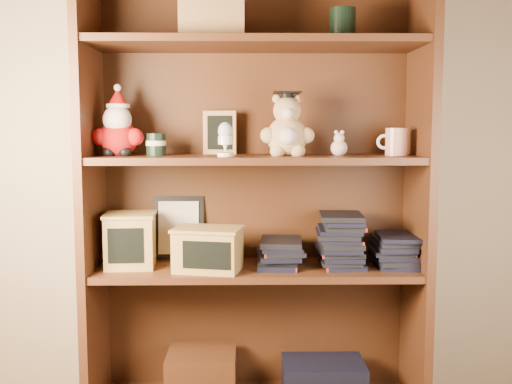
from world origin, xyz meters
The scene contains 16 objects.
bookcase centered at (0.11, 1.36, 0.78)m, with size 1.20×0.35×1.60m.
shelf_lower centered at (0.11, 1.30, 0.54)m, with size 1.14×0.33×0.02m.
shelf_upper centered at (0.11, 1.30, 0.94)m, with size 1.14×0.33×0.02m.
santa_plush centered at (-0.37, 1.30, 1.04)m, with size 0.18×0.13×0.26m.
teachers_tin centered at (-0.24, 1.30, 0.99)m, with size 0.07×0.07×0.08m.
chalkboard_plaque centered at (-0.02, 1.42, 1.03)m, with size 0.13×0.08×0.16m.
egg_cup centered at (0.00, 1.23, 1.01)m, with size 0.06×0.06×0.12m.
grad_teddy_bear centered at (0.22, 1.30, 1.04)m, with size 0.19×0.16×0.23m.
pink_figurine centered at (0.40, 1.30, 0.98)m, with size 0.06×0.06×0.09m.
teacher_mug centered at (0.61, 1.30, 1.00)m, with size 0.11×0.08×0.10m.
certificate_frame centered at (-0.18, 1.44, 0.67)m, with size 0.19×0.05×0.24m.
treats_box centered at (-0.34, 1.30, 0.65)m, with size 0.19×0.19×0.19m.
pencils_box centered at (-0.06, 1.24, 0.63)m, with size 0.26×0.21×0.15m.
book_stack_left centered at (0.19, 1.30, 0.60)m, with size 0.14×0.20×0.10m.
book_stack_mid centered at (0.41, 1.30, 0.65)m, with size 0.14×0.20×0.19m.
book_stack_right centered at (0.61, 1.30, 0.61)m, with size 0.14×0.20×0.11m.
Camera 1 is at (0.08, -0.82, 1.05)m, focal length 42.00 mm.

